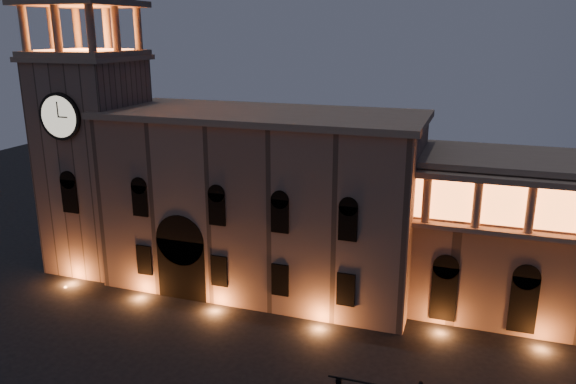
% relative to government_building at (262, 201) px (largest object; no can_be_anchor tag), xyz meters
% --- Properties ---
extents(government_building, '(30.80, 12.80, 17.60)m').
position_rel_government_building_xyz_m(government_building, '(0.00, 0.00, 0.00)').
color(government_building, '#836656').
rests_on(government_building, ground).
extents(clock_tower, '(9.80, 9.80, 32.40)m').
position_rel_government_building_xyz_m(clock_tower, '(-18.42, -0.95, 3.73)').
color(clock_tower, '#836656').
rests_on(clock_tower, ground).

